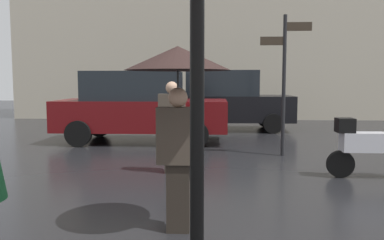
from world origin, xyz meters
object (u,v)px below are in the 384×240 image
(parked_car_right, at_px, (226,100))
(street_signpost, at_px, (284,71))
(parked_car_left, at_px, (140,106))
(pedestrian_with_umbrella, at_px, (178,80))
(pedestrian_with_bag, at_px, (173,122))
(parked_scooter, at_px, (370,145))

(parked_car_right, relative_size, street_signpost, 1.39)
(parked_car_right, bearing_deg, parked_car_left, -135.59)
(parked_car_right, bearing_deg, street_signpost, -81.93)
(pedestrian_with_umbrella, relative_size, parked_car_right, 0.47)
(parked_car_left, relative_size, street_signpost, 1.48)
(pedestrian_with_umbrella, distance_m, parked_car_left, 6.62)
(pedestrian_with_umbrella, height_order, pedestrian_with_bag, pedestrian_with_umbrella)
(pedestrian_with_bag, height_order, parked_car_left, parked_car_left)
(pedestrian_with_umbrella, relative_size, parked_car_left, 0.44)
(pedestrian_with_umbrella, height_order, parked_car_right, pedestrian_with_umbrella)
(pedestrian_with_umbrella, relative_size, pedestrian_with_bag, 1.23)
(pedestrian_with_umbrella, distance_m, pedestrian_with_bag, 2.87)
(pedestrian_with_umbrella, relative_size, parked_scooter, 1.32)
(pedestrian_with_bag, bearing_deg, street_signpost, 146.76)
(parked_scooter, height_order, parked_car_right, parked_car_right)
(pedestrian_with_bag, height_order, parked_scooter, pedestrian_with_bag)
(parked_scooter, relative_size, parked_car_right, 0.36)
(pedestrian_with_bag, height_order, street_signpost, street_signpost)
(pedestrian_with_bag, bearing_deg, parked_car_right, -171.79)
(parked_car_right, bearing_deg, pedestrian_with_bag, -105.14)
(parked_scooter, distance_m, parked_car_right, 6.98)
(pedestrian_with_umbrella, height_order, parked_scooter, pedestrian_with_umbrella)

